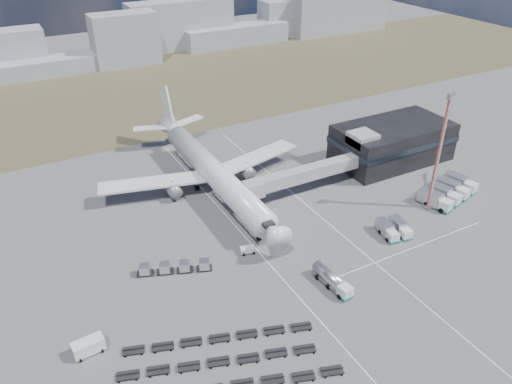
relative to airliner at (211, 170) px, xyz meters
name	(u,v)px	position (x,y,z in m)	size (l,w,h in m)	color
ground	(282,265)	(0.00, -32.38, -5.29)	(420.00, 420.00, 0.00)	#565659
grass_strip	(123,93)	(0.00, 77.62, -5.29)	(420.00, 90.00, 0.01)	#4C472D
lane_markings	(315,242)	(9.77, -29.38, -5.29)	(47.12, 110.00, 0.01)	silver
terminal	(392,142)	(47.77, -8.41, -0.04)	(30.40, 16.40, 11.00)	black
jet_bridge	(296,177)	(15.90, -11.95, -0.24)	(30.30, 3.80, 7.05)	#939399
airliner	(211,170)	(0.00, 0.00, 0.00)	(51.59, 64.53, 17.62)	silver
skyline	(91,43)	(-0.96, 117.28, 3.77)	(305.91, 27.05, 23.00)	#9497A1
fuel_tanker	(332,280)	(4.71, -41.93, -3.84)	(3.02, 9.14, 2.90)	silver
pushback_tug	(248,250)	(-4.00, -25.99, -4.63)	(2.86, 1.61, 1.33)	silver
utility_van	(89,347)	(-36.90, -36.50, -4.04)	(4.76, 2.15, 2.50)	silver
catering_truck	(207,169)	(1.91, 7.21, -3.70)	(4.73, 7.32, 3.12)	silver
service_trucks_near	(394,229)	(25.40, -34.85, -3.90)	(6.31, 7.16, 2.55)	silver
service_trucks_far	(448,191)	(46.43, -29.65, -3.59)	(15.58, 10.96, 3.14)	silver
uld_row	(175,267)	(-18.63, -24.72, -4.14)	(13.65, 6.66, 1.93)	black
baggage_dollies	(221,376)	(-21.18, -50.37, -4.89)	(36.53, 25.24, 0.80)	black
floodlight_mast	(439,153)	(39.52, -30.58, 8.23)	(2.57, 2.08, 26.99)	#B62E1D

